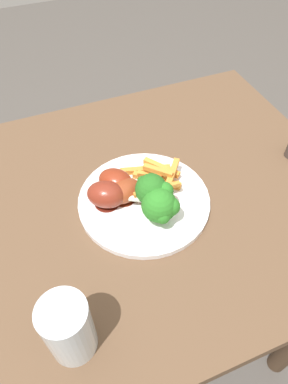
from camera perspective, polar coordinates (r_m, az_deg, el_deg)
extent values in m
plane|color=#4C4742|center=(1.33, -3.29, -22.04)|extent=(6.00, 6.00, 0.00)
cube|color=brown|center=(0.70, -5.84, -3.12)|extent=(0.99, 0.69, 0.03)
cylinder|color=#443122|center=(1.27, 10.40, 2.24)|extent=(0.06, 0.06, 0.69)
cylinder|color=white|center=(0.68, 0.00, -1.42)|extent=(0.26, 0.26, 0.01)
cylinder|color=#8EAC53|center=(0.66, 1.13, -1.66)|extent=(0.02, 0.02, 0.03)
sphere|color=#25671F|center=(0.63, 1.18, 0.42)|extent=(0.06, 0.06, 0.06)
sphere|color=#25671F|center=(0.63, 1.20, 2.23)|extent=(0.02, 0.02, 0.02)
sphere|color=#25671F|center=(0.64, 0.11, 1.48)|extent=(0.02, 0.02, 0.02)
sphere|color=#25671F|center=(0.63, -0.30, 1.84)|extent=(0.02, 0.02, 0.02)
cylinder|color=#7BB35C|center=(0.64, 2.38, -4.04)|extent=(0.02, 0.02, 0.02)
sphere|color=#297723|center=(0.61, 2.48, -2.16)|extent=(0.06, 0.06, 0.06)
sphere|color=#297723|center=(0.61, 4.34, -2.36)|extent=(0.03, 0.03, 0.03)
sphere|color=#297723|center=(0.62, 3.36, 0.20)|extent=(0.03, 0.03, 0.03)
sphere|color=#297723|center=(0.60, 3.04, -3.96)|extent=(0.03, 0.03, 0.03)
cube|color=orange|center=(0.70, 2.10, 1.91)|extent=(0.08, 0.08, 0.01)
cube|color=orange|center=(0.71, 2.09, 1.83)|extent=(0.06, 0.03, 0.01)
cube|color=orange|center=(0.65, 2.14, 0.47)|extent=(0.09, 0.01, 0.01)
cube|color=orange|center=(0.72, 2.89, 4.00)|extent=(0.06, 0.07, 0.01)
cube|color=#F99839|center=(0.70, 2.48, 1.78)|extent=(0.04, 0.09, 0.01)
cube|color=orange|center=(0.69, 2.06, 2.69)|extent=(0.07, 0.01, 0.01)
cube|color=orange|center=(0.68, 2.29, 3.51)|extent=(0.05, 0.05, 0.01)
cube|color=orange|center=(0.69, 4.54, 3.31)|extent=(0.06, 0.07, 0.01)
cube|color=orange|center=(0.72, 0.21, 3.64)|extent=(0.10, 0.04, 0.01)
cube|color=orange|center=(0.69, 1.88, 2.72)|extent=(0.07, 0.05, 0.01)
cube|color=orange|center=(0.66, 2.10, 1.09)|extent=(0.06, 0.07, 0.01)
cylinder|color=#612111|center=(0.68, -3.27, -0.92)|extent=(0.05, 0.05, 0.00)
ellipsoid|color=brown|center=(0.67, -3.34, 0.15)|extent=(0.08, 0.06, 0.04)
cylinder|color=beige|center=(0.69, 0.78, 1.79)|extent=(0.04, 0.02, 0.01)
sphere|color=silver|center=(0.69, 2.03, 2.32)|extent=(0.02, 0.02, 0.02)
cylinder|color=#5C190D|center=(0.70, -4.56, 0.66)|extent=(0.05, 0.05, 0.00)
ellipsoid|color=maroon|center=(0.68, -4.67, 1.82)|extent=(0.09, 0.09, 0.04)
cylinder|color=beige|center=(0.67, -0.26, 0.14)|extent=(0.04, 0.04, 0.01)
sphere|color=silver|center=(0.66, 1.32, -0.42)|extent=(0.02, 0.02, 0.02)
cylinder|color=#54180F|center=(0.68, -6.01, -1.66)|extent=(0.05, 0.05, 0.00)
ellipsoid|color=maroon|center=(0.66, -6.17, -0.37)|extent=(0.09, 0.08, 0.05)
cylinder|color=beige|center=(0.65, -0.83, -1.14)|extent=(0.04, 0.03, 0.01)
sphere|color=silver|center=(0.65, 1.08, -1.36)|extent=(0.02, 0.02, 0.02)
cylinder|color=silver|center=(0.52, -12.23, -20.98)|extent=(0.07, 0.07, 0.12)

